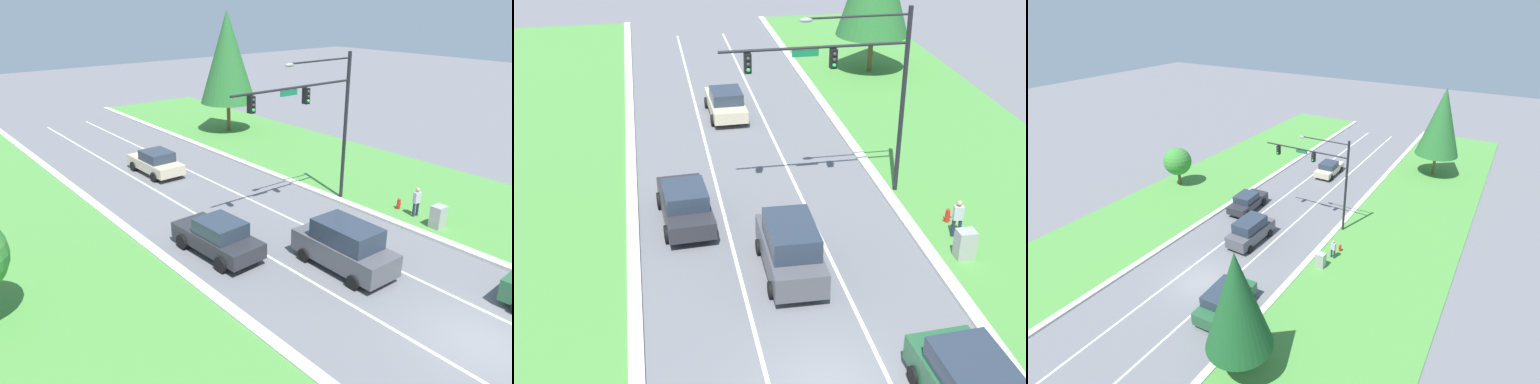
# 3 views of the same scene
# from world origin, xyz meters

# --- Properties ---
(ground_plane) EXTENTS (160.00, 160.00, 0.00)m
(ground_plane) POSITION_xyz_m (0.00, 0.00, 0.00)
(ground_plane) COLOR slate
(curb_strip_right) EXTENTS (0.50, 90.00, 0.15)m
(curb_strip_right) POSITION_xyz_m (5.65, 0.00, 0.07)
(curb_strip_right) COLOR beige
(curb_strip_right) RESTS_ON ground_plane
(curb_strip_left) EXTENTS (0.50, 90.00, 0.15)m
(curb_strip_left) POSITION_xyz_m (-5.65, 0.00, 0.07)
(curb_strip_left) COLOR beige
(curb_strip_left) RESTS_ON ground_plane
(grass_verge_right) EXTENTS (10.00, 90.00, 0.08)m
(grass_verge_right) POSITION_xyz_m (10.90, 0.00, 0.04)
(grass_verge_right) COLOR #4C8E3D
(grass_verge_right) RESTS_ON ground_plane
(grass_verge_left) EXTENTS (10.00, 90.00, 0.08)m
(grass_verge_left) POSITION_xyz_m (-10.90, 0.00, 0.04)
(grass_verge_left) COLOR #4C8E3D
(grass_verge_left) RESTS_ON ground_plane
(lane_stripe_inner_left) EXTENTS (0.14, 81.00, 0.01)m
(lane_stripe_inner_left) POSITION_xyz_m (-1.80, 0.00, 0.00)
(lane_stripe_inner_left) COLOR white
(lane_stripe_inner_left) RESTS_ON ground_plane
(lane_stripe_inner_right) EXTENTS (0.14, 81.00, 0.01)m
(lane_stripe_inner_right) POSITION_xyz_m (1.80, 0.00, 0.00)
(lane_stripe_inner_right) COLOR white
(lane_stripe_inner_right) RESTS_ON ground_plane
(traffic_signal_mast) EXTENTS (7.96, 0.41, 8.36)m
(traffic_signal_mast) POSITION_xyz_m (3.91, 12.03, 5.55)
(traffic_signal_mast) COLOR black
(traffic_signal_mast) RESTS_ON ground_plane
(champagne_sedan) EXTENTS (2.13, 4.63, 1.60)m
(champagne_sedan) POSITION_xyz_m (-0.23, 22.73, 0.80)
(champagne_sedan) COLOR beige
(champagne_sedan) RESTS_ON ground_plane
(forest_suv) EXTENTS (2.45, 4.63, 1.88)m
(forest_suv) POSITION_xyz_m (3.56, -1.45, 0.96)
(forest_suv) COLOR #235633
(forest_suv) RESTS_ON ground_plane
(charcoal_sedan) EXTENTS (2.29, 4.78, 1.73)m
(charcoal_sedan) POSITION_xyz_m (-3.44, 10.86, 0.87)
(charcoal_sedan) COLOR #28282D
(charcoal_sedan) RESTS_ON ground_plane
(graphite_suv) EXTENTS (2.18, 4.70, 2.13)m
(graphite_suv) POSITION_xyz_m (0.07, 6.39, 1.06)
(graphite_suv) COLOR #4C4C51
(graphite_suv) RESTS_ON ground_plane
(utility_cabinet) EXTENTS (0.70, 0.60, 1.24)m
(utility_cabinet) POSITION_xyz_m (6.79, 6.10, 0.62)
(utility_cabinet) COLOR #9E9E99
(utility_cabinet) RESTS_ON ground_plane
(pedestrian) EXTENTS (0.41, 0.28, 1.69)m
(pedestrian) POSITION_xyz_m (7.14, 7.64, 0.94)
(pedestrian) COLOR #232842
(pedestrian) RESTS_ON ground_plane
(fire_hydrant) EXTENTS (0.34, 0.20, 0.70)m
(fire_hydrant) POSITION_xyz_m (7.26, 8.80, 0.34)
(fire_hydrant) COLOR red
(fire_hydrant) RESTS_ON ground_plane
(conifer_near_right_tree) EXTENTS (3.68, 3.68, 7.92)m
(conifer_near_right_tree) POSITION_xyz_m (7.18, -4.69, 4.96)
(conifer_near_right_tree) COLOR brown
(conifer_near_right_tree) RESTS_ON ground_plane
(oak_near_left_tree) EXTENTS (2.99, 2.99, 4.26)m
(oak_near_left_tree) POSITION_xyz_m (-13.27, 11.76, 2.75)
(oak_near_left_tree) COLOR brown
(oak_near_left_tree) RESTS_ON ground_plane
(conifer_far_right_tree) EXTENTS (4.73, 4.73, 10.15)m
(conifer_far_right_tree) POSITION_xyz_m (10.24, 28.95, 6.36)
(conifer_far_right_tree) COLOR brown
(conifer_far_right_tree) RESTS_ON ground_plane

